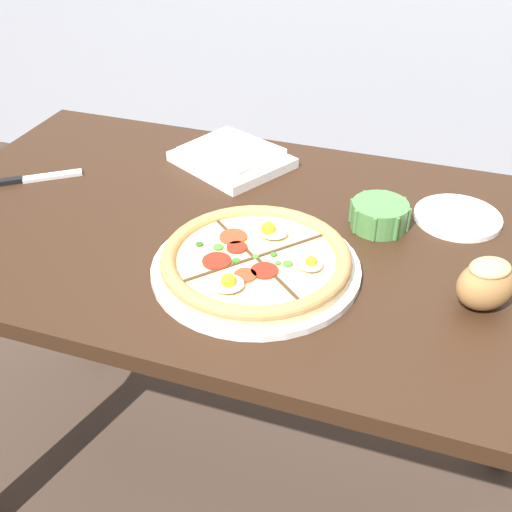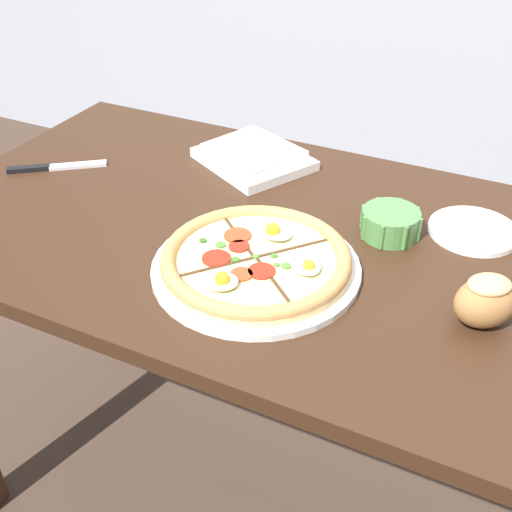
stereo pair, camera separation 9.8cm
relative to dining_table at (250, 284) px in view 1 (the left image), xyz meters
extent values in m
plane|color=#3D2D23|center=(0.00, 0.00, -0.64)|extent=(12.00, 12.00, 0.00)
cube|color=#331E11|center=(0.00, 0.00, 0.11)|extent=(1.23, 0.71, 0.03)
cube|color=#331E11|center=(-0.56, 0.31, -0.27)|extent=(0.06, 0.06, 0.73)
cylinder|color=white|center=(0.05, -0.12, 0.13)|extent=(0.33, 0.33, 0.01)
cylinder|color=#E5C684|center=(0.05, -0.12, 0.14)|extent=(0.30, 0.30, 0.01)
cylinder|color=#E0CC84|center=(0.05, -0.12, 0.15)|extent=(0.26, 0.26, 0.00)
torus|color=tan|center=(0.05, -0.12, 0.15)|extent=(0.30, 0.30, 0.03)
cube|color=#472D19|center=(0.10, -0.07, 0.15)|extent=(0.09, 0.10, 0.00)
cube|color=#472D19|center=(0.00, -0.08, 0.15)|extent=(0.10, 0.09, 0.00)
cube|color=#472D19|center=(0.01, -0.17, 0.15)|extent=(0.09, 0.10, 0.00)
cube|color=#472D19|center=(0.10, -0.16, 0.15)|extent=(0.10, 0.09, 0.00)
cylinder|color=red|center=(0.00, -0.08, 0.15)|extent=(0.05, 0.05, 0.00)
cylinder|color=red|center=(0.05, -0.17, 0.15)|extent=(0.03, 0.03, 0.00)
cylinder|color=red|center=(0.08, -0.15, 0.15)|extent=(0.04, 0.04, 0.00)
cylinder|color=red|center=(0.02, -0.11, 0.15)|extent=(0.03, 0.03, 0.00)
cylinder|color=red|center=(0.00, -0.15, 0.15)|extent=(0.05, 0.05, 0.00)
ellipsoid|color=white|center=(0.04, -0.21, 0.16)|extent=(0.07, 0.07, 0.01)
sphere|color=#F4AD1E|center=(0.04, -0.21, 0.17)|extent=(0.02, 0.02, 0.02)
ellipsoid|color=white|center=(0.06, -0.05, 0.16)|extent=(0.05, 0.04, 0.01)
sphere|color=#F4AD1E|center=(0.05, -0.06, 0.17)|extent=(0.02, 0.02, 0.02)
ellipsoid|color=white|center=(0.13, -0.11, 0.16)|extent=(0.07, 0.07, 0.01)
sphere|color=#F4AD1E|center=(0.14, -0.12, 0.16)|extent=(0.02, 0.02, 0.02)
cylinder|color=#477A2D|center=(0.05, -0.12, 0.15)|extent=(0.01, 0.01, 0.00)
cylinder|color=#386B23|center=(0.03, -0.14, 0.15)|extent=(0.01, 0.01, 0.00)
cylinder|color=#386B23|center=(0.08, -0.10, 0.15)|extent=(0.01, 0.01, 0.00)
cylinder|color=#477A2D|center=(0.11, -0.12, 0.15)|extent=(0.02, 0.02, 0.00)
cylinder|color=#2D5B1E|center=(-0.04, -0.12, 0.15)|extent=(0.01, 0.01, 0.00)
cylinder|color=#477A2D|center=(0.09, -0.12, 0.15)|extent=(0.01, 0.01, 0.00)
cylinder|color=#477A2D|center=(-0.01, -0.11, 0.15)|extent=(0.02, 0.02, 0.00)
cylinder|color=#4C8442|center=(0.21, 0.08, 0.15)|extent=(0.10, 0.10, 0.05)
cylinder|color=beige|center=(0.21, 0.08, 0.15)|extent=(0.08, 0.08, 0.03)
cylinder|color=#4C8442|center=(0.26, 0.08, 0.15)|extent=(0.01, 0.01, 0.04)
cylinder|color=#4C8442|center=(0.25, 0.11, 0.15)|extent=(0.01, 0.01, 0.04)
cylinder|color=#4C8442|center=(0.21, 0.13, 0.15)|extent=(0.01, 0.01, 0.04)
cylinder|color=#4C8442|center=(0.18, 0.11, 0.15)|extent=(0.01, 0.01, 0.04)
cylinder|color=#4C8442|center=(0.16, 0.08, 0.15)|extent=(0.01, 0.01, 0.04)
cylinder|color=#4C8442|center=(0.18, 0.04, 0.15)|extent=(0.01, 0.01, 0.04)
cylinder|color=#4C8442|center=(0.21, 0.03, 0.15)|extent=(0.01, 0.01, 0.04)
cylinder|color=#4C8442|center=(0.25, 0.04, 0.15)|extent=(0.01, 0.01, 0.04)
cube|color=white|center=(-0.12, 0.22, 0.13)|extent=(0.27, 0.26, 0.02)
cube|color=white|center=(-0.12, 0.22, 0.15)|extent=(0.22, 0.20, 0.02)
ellipsoid|color=#A3703D|center=(0.40, -0.09, 0.16)|extent=(0.11, 0.11, 0.08)
ellipsoid|color=tan|center=(0.40, -0.09, 0.19)|extent=(0.08, 0.08, 0.02)
cube|color=silver|center=(-0.43, 0.05, 0.13)|extent=(0.10, 0.08, 0.01)
cube|color=black|center=(-0.51, -0.01, 0.13)|extent=(0.08, 0.06, 0.01)
cylinder|color=white|center=(0.34, 0.15, 0.13)|extent=(0.15, 0.15, 0.01)
camera|label=1|loc=(0.32, -0.90, 0.73)|focal=45.00mm
camera|label=2|loc=(0.41, -0.86, 0.73)|focal=45.00mm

